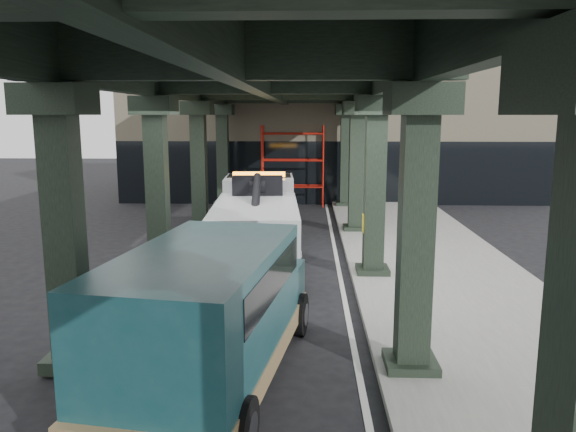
# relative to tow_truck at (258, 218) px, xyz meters

# --- Properties ---
(ground) EXTENTS (90.00, 90.00, 0.00)m
(ground) POSITION_rel_tow_truck_xyz_m (0.79, -3.88, -1.33)
(ground) COLOR black
(ground) RESTS_ON ground
(sidewalk) EXTENTS (5.00, 40.00, 0.15)m
(sidewalk) POSITION_rel_tow_truck_xyz_m (5.29, -1.88, -1.25)
(sidewalk) COLOR gray
(sidewalk) RESTS_ON ground
(lane_stripe) EXTENTS (0.12, 38.00, 0.01)m
(lane_stripe) POSITION_rel_tow_truck_xyz_m (2.49, -1.88, -1.32)
(lane_stripe) COLOR silver
(lane_stripe) RESTS_ON ground
(viaduct) EXTENTS (7.40, 32.00, 6.40)m
(viaduct) POSITION_rel_tow_truck_xyz_m (0.39, -1.88, 4.13)
(viaduct) COLOR black
(viaduct) RESTS_ON ground
(building) EXTENTS (22.00, 10.00, 8.00)m
(building) POSITION_rel_tow_truck_xyz_m (2.79, 16.12, 2.67)
(building) COLOR #C6B793
(building) RESTS_ON ground
(scaffolding) EXTENTS (3.08, 0.88, 4.00)m
(scaffolding) POSITION_rel_tow_truck_xyz_m (0.79, 10.76, 0.78)
(scaffolding) COLOR #B0190E
(scaffolding) RESTS_ON ground
(tow_truck) EXTENTS (2.84, 8.44, 2.73)m
(tow_truck) POSITION_rel_tow_truck_xyz_m (0.00, 0.00, 0.00)
(tow_truck) COLOR black
(tow_truck) RESTS_ON ground
(towed_van) EXTENTS (3.16, 6.25, 2.43)m
(towed_van) POSITION_rel_tow_truck_xyz_m (-0.02, -8.42, -0.03)
(towed_van) COLOR #123B40
(towed_van) RESTS_ON ground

